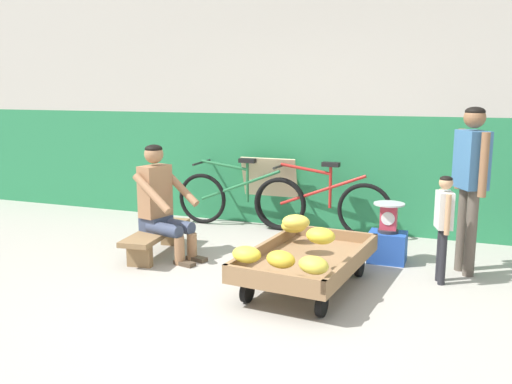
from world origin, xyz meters
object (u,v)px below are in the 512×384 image
(weighing_scale, at_px, (389,217))
(low_bench, at_px, (157,236))
(customer_adult, at_px, (471,172))
(banana_cart, at_px, (307,261))
(sign_board, at_px, (271,191))
(plastic_crate, at_px, (387,247))
(bicycle_far_left, at_px, (321,204))
(bicycle_near_left, at_px, (240,199))
(customer_child, at_px, (444,217))
(vendor_seated, at_px, (162,202))

(weighing_scale, bearing_deg, low_bench, -164.79)
(customer_adult, bearing_deg, banana_cart, -144.02)
(sign_board, bearing_deg, weighing_scale, -33.40)
(plastic_crate, height_order, bicycle_far_left, bicycle_far_left)
(bicycle_near_left, height_order, customer_child, customer_child)
(low_bench, relative_size, vendor_seated, 0.99)
(low_bench, relative_size, bicycle_near_left, 0.68)
(sign_board, bearing_deg, low_bench, -111.88)
(bicycle_near_left, height_order, sign_board, sign_board)
(weighing_scale, distance_m, customer_child, 0.69)
(vendor_seated, distance_m, weighing_scale, 2.25)
(bicycle_near_left, bearing_deg, weighing_scale, -22.56)
(banana_cart, bearing_deg, weighing_scale, 61.43)
(customer_child, bearing_deg, sign_board, 144.83)
(bicycle_far_left, relative_size, customer_child, 1.74)
(banana_cart, height_order, plastic_crate, banana_cart)
(customer_adult, bearing_deg, weighing_scale, 173.48)
(plastic_crate, relative_size, bicycle_far_left, 0.22)
(bicycle_near_left, bearing_deg, plastic_crate, -22.53)
(plastic_crate, bearing_deg, weighing_scale, -90.00)
(plastic_crate, distance_m, bicycle_far_left, 1.22)
(plastic_crate, distance_m, customer_adult, 1.08)
(sign_board, bearing_deg, plastic_crate, -33.37)
(bicycle_near_left, xyz_separation_m, sign_board, (0.32, 0.25, 0.07))
(customer_adult, bearing_deg, bicycle_near_left, 161.58)
(banana_cart, distance_m, customer_adult, 1.71)
(weighing_scale, bearing_deg, customer_child, -40.09)
(vendor_seated, relative_size, customer_child, 1.19)
(bicycle_near_left, distance_m, customer_child, 2.72)
(plastic_crate, distance_m, sign_board, 1.91)
(low_bench, height_order, weighing_scale, weighing_scale)
(bicycle_near_left, relative_size, customer_adult, 1.09)
(banana_cart, xyz_separation_m, vendor_seated, (-1.62, 0.36, 0.33))
(low_bench, xyz_separation_m, bicycle_near_left, (0.34, 1.40, 0.15))
(vendor_seated, relative_size, bicycle_far_left, 0.69)
(plastic_crate, height_order, customer_child, customer_child)
(low_bench, xyz_separation_m, customer_child, (2.76, 0.17, 0.39))
(bicycle_far_left, bearing_deg, low_bench, -133.69)
(plastic_crate, relative_size, customer_child, 0.38)
(plastic_crate, bearing_deg, bicycle_near_left, 157.47)
(banana_cart, xyz_separation_m, sign_board, (-1.04, 2.04, 0.19))
(low_bench, height_order, plastic_crate, plastic_crate)
(low_bench, height_order, sign_board, sign_board)
(vendor_seated, xyz_separation_m, weighing_scale, (2.16, 0.63, -0.11))
(vendor_seated, bearing_deg, low_bench, 165.57)
(low_bench, bearing_deg, customer_child, 3.56)
(plastic_crate, bearing_deg, low_bench, -164.77)
(customer_child, bearing_deg, customer_adult, 61.20)
(banana_cart, xyz_separation_m, low_bench, (-1.70, 0.38, -0.04))
(banana_cart, height_order, low_bench, banana_cart)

